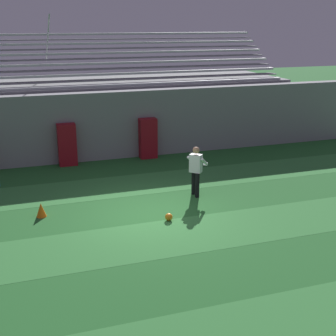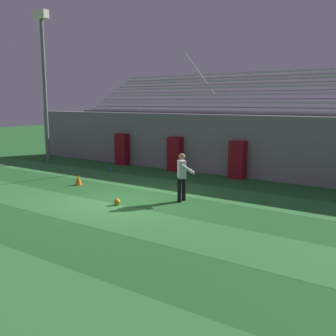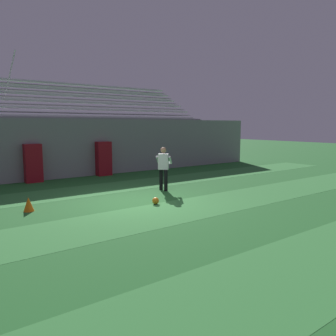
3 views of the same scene
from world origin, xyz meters
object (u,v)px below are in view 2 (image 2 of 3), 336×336
at_px(traffic_cone, 78,180).
at_px(padding_pillar_gate_right, 237,160).
at_px(padding_pillar_gate_left, 175,154).
at_px(padding_pillar_far_left, 122,149).
at_px(goalkeeper, 182,174).
at_px(soccer_ball, 117,202).
at_px(water_bottle, 111,168).
at_px(floodlight_pole, 44,69).

bearing_deg(traffic_cone, padding_pillar_gate_right, 46.61).
relative_size(padding_pillar_gate_left, padding_pillar_far_left, 1.00).
xyz_separation_m(padding_pillar_far_left, goalkeeper, (7.04, -4.84, 0.11)).
relative_size(padding_pillar_gate_left, traffic_cone, 4.01).
distance_m(padding_pillar_gate_left, traffic_cone, 5.27).
relative_size(soccer_ball, water_bottle, 0.92).
bearing_deg(padding_pillar_gate_left, traffic_cone, -105.64).
height_order(goalkeeper, soccer_ball, goalkeeper).
relative_size(padding_pillar_gate_right, goalkeeper, 1.01).
xyz_separation_m(floodlight_pole, soccer_ball, (9.43, -4.65, -5.04)).
bearing_deg(padding_pillar_gate_left, soccer_ball, -72.36).
height_order(padding_pillar_far_left, goalkeeper, padding_pillar_far_left).
height_order(padding_pillar_gate_left, goalkeeper, padding_pillar_gate_left).
height_order(padding_pillar_gate_right, goalkeeper, padding_pillar_gate_right).
distance_m(padding_pillar_gate_right, traffic_cone, 6.96).
bearing_deg(goalkeeper, traffic_cone, -177.82).
xyz_separation_m(floodlight_pole, traffic_cone, (5.95, -3.18, -4.94)).
height_order(padding_pillar_gate_left, traffic_cone, padding_pillar_gate_left).
height_order(padding_pillar_far_left, floodlight_pole, floodlight_pole).
bearing_deg(padding_pillar_gate_left, goalkeeper, -53.64).
height_order(goalkeeper, traffic_cone, goalkeeper).
bearing_deg(floodlight_pole, padding_pillar_gate_right, 9.83).
distance_m(padding_pillar_gate_right, floodlight_pole, 11.70).
relative_size(padding_pillar_far_left, water_bottle, 7.02).
bearing_deg(goalkeeper, water_bottle, 153.93).
relative_size(padding_pillar_gate_right, water_bottle, 7.02).
relative_size(padding_pillar_far_left, soccer_ball, 7.66).
height_order(padding_pillar_gate_right, floodlight_pole, floodlight_pole).
bearing_deg(padding_pillar_far_left, soccer_ball, -49.59).
bearing_deg(soccer_ball, goalkeeper, 48.09).
distance_m(padding_pillar_gate_right, soccer_ball, 6.68).
bearing_deg(goalkeeper, soccer_ball, -131.91).
relative_size(goalkeeper, water_bottle, 6.96).
height_order(floodlight_pole, goalkeeper, floodlight_pole).
xyz_separation_m(goalkeeper, soccer_ball, (-1.50, -1.67, -0.84)).
distance_m(padding_pillar_gate_left, soccer_ball, 6.87).
height_order(padding_pillar_gate_left, padding_pillar_far_left, same).
bearing_deg(padding_pillar_gate_right, padding_pillar_far_left, 180.00).
xyz_separation_m(goalkeeper, water_bottle, (-6.19, 3.03, -0.83)).
bearing_deg(soccer_ball, padding_pillar_far_left, 130.41).
xyz_separation_m(padding_pillar_gate_right, traffic_cone, (-4.76, -5.03, -0.63)).
relative_size(soccer_ball, traffic_cone, 0.52).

